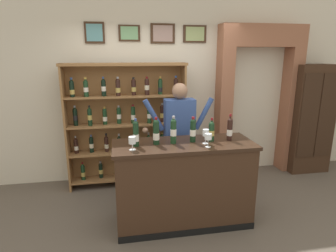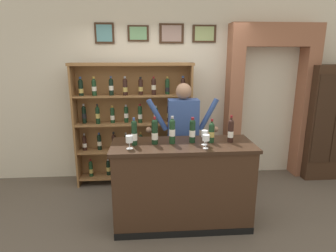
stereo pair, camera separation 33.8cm
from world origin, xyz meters
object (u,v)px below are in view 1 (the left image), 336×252
Objects in this scene: tasting_bottle_vin_santo at (174,130)px; tasting_bottle_brunello at (230,129)px; wine_shelf at (127,122)px; tasting_bottle_grappa at (156,132)px; tasting_counter at (183,183)px; tasting_bottle_chianti at (193,130)px; shopkeeper at (179,129)px; tasting_bottle_rosso at (136,134)px; wine_glass_right at (206,134)px; wine_glass_left at (208,137)px; wine_glass_center at (132,141)px; tasting_bottle_prosecco at (211,131)px; side_cabinet at (309,119)px.

tasting_bottle_brunello is at bearing 0.60° from tasting_bottle_vin_santo.
wine_shelf is 1.26m from tasting_bottle_grappa.
tasting_bottle_chianti is (0.11, 0.04, 0.66)m from tasting_counter.
tasting_bottle_rosso is at bearing -134.98° from shopkeeper.
wine_glass_right is (0.16, -0.70, 0.12)m from shopkeeper.
shopkeeper reaches higher than tasting_bottle_chianti.
tasting_bottle_grappa is 1.06× the size of tasting_bottle_chianti.
wine_glass_left is at bearing -12.98° from tasting_bottle_rosso.
wine_glass_right is at bearing -13.00° from tasting_bottle_vin_santo.
wine_glass_left is 0.84m from wine_glass_center.
tasting_bottle_prosecco is at bearing -51.13° from wine_shelf.
tasting_bottle_rosso is at bearing 167.02° from wine_glass_left.
tasting_bottle_vin_santo reaches higher than tasting_counter.
shopkeeper is at bearing -165.79° from side_cabinet.
tasting_bottle_chianti is 1.92× the size of wine_glass_left.
side_cabinet is at bearing 31.82° from tasting_bottle_brunello.
wine_shelf is 6.36× the size of tasting_bottle_chianti.
wine_glass_center is at bearing -151.17° from tasting_bottle_grappa.
shopkeeper is 1.04m from wine_glass_center.
side_cabinet is 5.86× the size of tasting_bottle_grappa.
tasting_bottle_brunello is 0.40m from wine_glass_left.
tasting_bottle_prosecco is (-2.21, -1.23, 0.22)m from side_cabinet.
tasting_bottle_brunello reaches higher than wine_glass_center.
tasting_bottle_rosso is 0.23m from tasting_bottle_grappa.
wine_glass_left is at bearing -94.38° from wine_glass_right.
side_cabinet is 3.15m from tasting_bottle_grappa.
tasting_bottle_grappa is at bearing 28.83° from wine_glass_center.
tasting_bottle_grappa is (0.23, 0.03, 0.00)m from tasting_bottle_rosso.
tasting_bottle_grappa is (-0.41, -0.62, 0.14)m from shopkeeper.
tasting_bottle_grappa is 0.67m from tasting_bottle_prosecco.
tasting_bottle_prosecco is at bearing -150.93° from side_cabinet.
wine_glass_left is (0.23, -0.19, 0.63)m from tasting_counter.
wine_shelf is at bearing 121.10° from wine_glass_left.
shopkeeper is 0.75m from tasting_bottle_grappa.
side_cabinet reaches higher than tasting_bottle_chianti.
tasting_counter is at bearing -175.80° from tasting_bottle_prosecco.
tasting_bottle_rosso is (-3.12, -1.27, 0.24)m from side_cabinet.
tasting_bottle_rosso is 2.03× the size of wine_glass_left.
tasting_counter is (0.63, -1.22, -0.51)m from wine_shelf.
tasting_bottle_vin_santo is 0.69m from tasting_bottle_brunello.
side_cabinet reaches higher than tasting_bottle_rosso.
tasting_bottle_vin_santo reaches higher than tasting_bottle_rosso.
tasting_bottle_brunello reaches higher than tasting_bottle_rosso.
tasting_bottle_prosecco reaches higher than wine_glass_left.
shopkeeper is 5.23× the size of tasting_bottle_rosso.
tasting_bottle_rosso is at bearing -175.93° from tasting_bottle_chianti.
wine_glass_right is (0.12, -0.10, -0.02)m from tasting_bottle_chianti.
tasting_bottle_rosso is 0.44m from tasting_bottle_vin_santo.
side_cabinet is 6.64× the size of tasting_bottle_prosecco.
wine_glass_right is (0.36, -0.08, -0.03)m from tasting_bottle_vin_santo.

